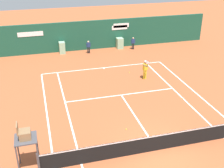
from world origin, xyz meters
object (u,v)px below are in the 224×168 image
at_px(umpire_chair, 25,138).
at_px(ball_kid_right_post, 88,46).
at_px(tennis_ball_by_sideline, 129,72).
at_px(player_on_baseline, 145,68).
at_px(tennis_ball_near_service_line, 183,99).
at_px(tennis_ball_mid_court, 126,129).
at_px(ball_kid_left_post, 133,42).

xyz_separation_m(umpire_chair, ball_kid_right_post, (5.93, 15.37, -0.99)).
bearing_deg(umpire_chair, tennis_ball_by_sideline, 139.50).
relative_size(player_on_baseline, tennis_ball_near_service_line, 26.06).
bearing_deg(ball_kid_right_post, tennis_ball_near_service_line, 107.03).
relative_size(tennis_ball_near_service_line, tennis_ball_mid_court, 1.00).
distance_m(umpire_chair, ball_kid_right_post, 16.50).
xyz_separation_m(player_on_baseline, tennis_ball_mid_court, (-3.61, -6.35, -0.89)).
distance_m(ball_kid_right_post, ball_kid_left_post, 4.62).
distance_m(ball_kid_right_post, tennis_ball_mid_court, 13.59).
xyz_separation_m(umpire_chair, tennis_ball_mid_court, (5.44, 1.80, -1.68)).
bearing_deg(ball_kid_right_post, umpire_chair, 64.04).
height_order(ball_kid_right_post, tennis_ball_near_service_line, ball_kid_right_post).
bearing_deg(tennis_ball_near_service_line, tennis_ball_mid_court, -153.11).
distance_m(ball_kid_left_post, tennis_ball_by_sideline, 6.18).
relative_size(ball_kid_right_post, tennis_ball_near_service_line, 18.65).
xyz_separation_m(ball_kid_left_post, tennis_ball_near_service_line, (-0.17, -11.06, -0.69)).
height_order(ball_kid_right_post, tennis_ball_mid_court, ball_kid_right_post).
bearing_deg(tennis_ball_by_sideline, ball_kid_right_post, 112.21).
xyz_separation_m(ball_kid_right_post, ball_kid_left_post, (4.62, -0.00, -0.00)).
bearing_deg(umpire_chair, tennis_ball_near_service_line, 112.53).
bearing_deg(umpire_chair, ball_kid_right_post, 158.91).
xyz_separation_m(ball_kid_right_post, tennis_ball_near_service_line, (4.45, -11.06, -0.70)).
bearing_deg(ball_kid_left_post, tennis_ball_near_service_line, 92.08).
xyz_separation_m(ball_kid_left_post, tennis_ball_by_sideline, (-2.29, -5.70, -0.69)).
bearing_deg(player_on_baseline, ball_kid_right_post, -82.65).
relative_size(umpire_chair, tennis_ball_near_service_line, 37.13).
bearing_deg(player_on_baseline, tennis_ball_by_sideline, -78.39).
bearing_deg(tennis_ball_mid_court, umpire_chair, -161.69).
bearing_deg(player_on_baseline, tennis_ball_mid_court, 44.32).
xyz_separation_m(tennis_ball_near_service_line, tennis_ball_mid_court, (-4.93, -2.50, 0.00)).
bearing_deg(ball_kid_left_post, player_on_baseline, 81.27).
height_order(umpire_chair, player_on_baseline, umpire_chair).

